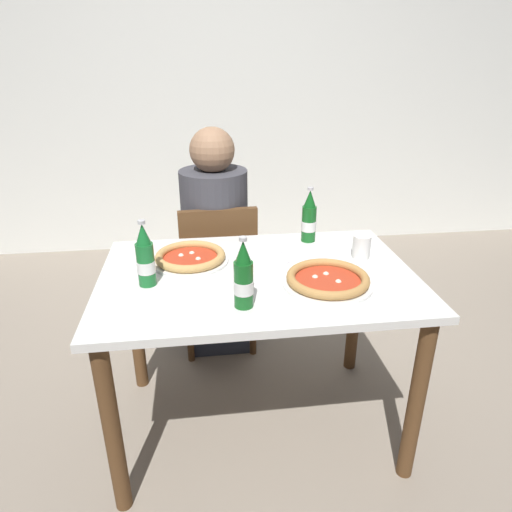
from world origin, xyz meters
name	(u,v)px	position (x,y,z in m)	size (l,w,h in m)	color
ground_plane	(257,422)	(0.00, 0.00, 0.00)	(8.00, 8.00, 0.00)	gray
back_wall_tiled	(220,86)	(0.00, 2.20, 1.30)	(7.00, 0.10, 2.60)	white
dining_table_main	(258,299)	(0.00, 0.00, 0.64)	(1.20, 0.80, 0.75)	silver
chair_behind_table	(218,270)	(-0.13, 0.61, 0.48)	(0.42, 0.42, 0.85)	brown
diner_seated	(216,248)	(-0.13, 0.66, 0.58)	(0.34, 0.34, 1.21)	#2D3342
pizza_margherita_near	(328,280)	(0.24, -0.13, 0.77)	(0.33, 0.33, 0.04)	white
pizza_marinara_far	(190,258)	(-0.26, 0.13, 0.77)	(0.30, 0.30, 0.04)	white
beer_bottle_left	(243,278)	(-0.08, -0.24, 0.85)	(0.07, 0.07, 0.25)	#14591E
beer_bottle_center	(309,219)	(0.27, 0.30, 0.85)	(0.07, 0.07, 0.25)	#14591E
beer_bottle_right	(145,258)	(-0.41, -0.04, 0.85)	(0.07, 0.07, 0.25)	#196B2D
napkin_with_cutlery	(278,254)	(0.11, 0.16, 0.75)	(0.20, 0.20, 0.01)	white
paper_cup	(362,247)	(0.44, 0.09, 0.80)	(0.07, 0.07, 0.10)	white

